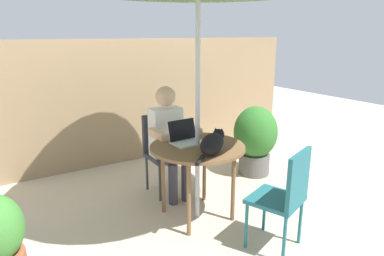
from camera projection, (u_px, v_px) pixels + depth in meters
ground_plane at (197, 216)px, 3.50m from camera, size 14.00×14.00×0.00m
fence_back at (125, 102)px, 4.81m from camera, size 5.60×0.08×1.71m
patio_table at (197, 153)px, 3.32m from camera, size 0.91×0.91×0.75m
chair_occupied at (163, 147)px, 3.97m from camera, size 0.40×0.40×0.89m
chair_empty at (286, 192)px, 2.83m from camera, size 0.52×0.52×0.89m
person_seated at (169, 136)px, 3.79m from camera, size 0.48×0.48×1.23m
laptop at (185, 136)px, 3.38m from camera, size 0.31×0.27×0.21m
cat at (213, 143)px, 3.10m from camera, size 0.54×0.43×0.17m
potted_plant_by_chair at (255, 138)px, 4.43m from camera, size 0.56×0.56×0.90m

